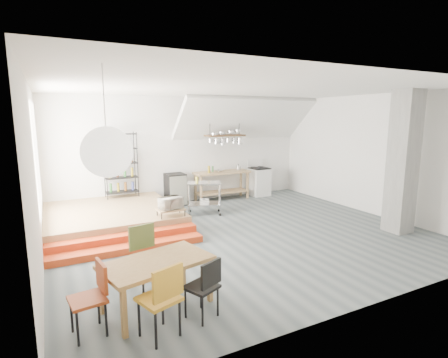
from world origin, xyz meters
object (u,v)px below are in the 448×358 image
dining_table (157,266)px  mini_fridge (175,189)px  rolling_cart (204,194)px  stove (259,181)px

dining_table → mini_fridge: bearing=54.7°
dining_table → mini_fridge: mini_fridge is taller
dining_table → mini_fridge: (2.14, 5.39, -0.14)m
rolling_cart → dining_table: bearing=-98.9°
stove → rolling_cart: 2.91m
rolling_cart → mini_fridge: size_ratio=1.06×
stove → rolling_cart: bearing=-153.1°
stove → dining_table: size_ratio=0.74×
rolling_cart → mini_fridge: (-0.35, 1.36, -0.10)m
dining_table → rolling_cart: (2.49, 4.03, -0.04)m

